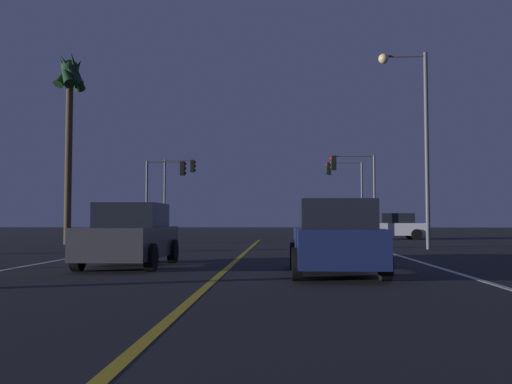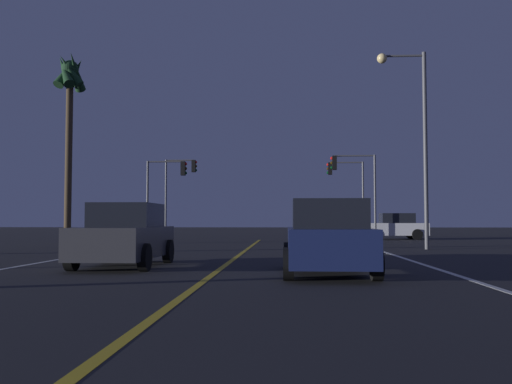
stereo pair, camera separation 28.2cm
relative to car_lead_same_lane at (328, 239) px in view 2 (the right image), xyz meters
The scene contains 12 objects.
lane_edge_right 3.19m from the car_lead_same_lane, 20.20° to the left, with size 0.16×42.40×0.01m, color silver.
lane_edge_left 8.25m from the car_lead_same_lane, behind, with size 0.16×42.40×0.01m, color silver.
lane_center_divider 2.95m from the car_lead_same_lane, 157.95° to the left, with size 0.16×42.40×0.01m, color gold.
car_lead_same_lane is the anchor object (origin of this frame).
car_crossing_side 24.81m from the car_lead_same_lane, 75.79° to the left, with size 4.30×2.02×1.70m.
car_oncoming 5.63m from the car_lead_same_lane, 159.71° to the left, with size 2.02×4.30×1.70m.
traffic_light_near_right 23.23m from the car_lead_same_lane, 81.63° to the left, with size 2.88×0.36×5.40m.
traffic_light_near_left 24.54m from the car_lead_same_lane, 110.87° to the left, with size 2.65×0.36×5.09m.
traffic_light_far_right 28.66m from the car_lead_same_lane, 83.06° to the left, with size 2.72×0.36×5.54m.
traffic_light_far_left 29.81m from the car_lead_same_lane, 107.41° to the left, with size 2.42×0.36×5.78m.
street_lamp_right_far 13.11m from the car_lead_same_lane, 67.97° to the left, with size 2.12×0.44×8.55m.
palm_tree_left_far 21.13m from the car_lead_same_lane, 128.33° to the left, with size 2.01×2.14×10.12m.
Camera 2 is at (1.68, 1.29, 1.24)m, focal length 39.11 mm.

